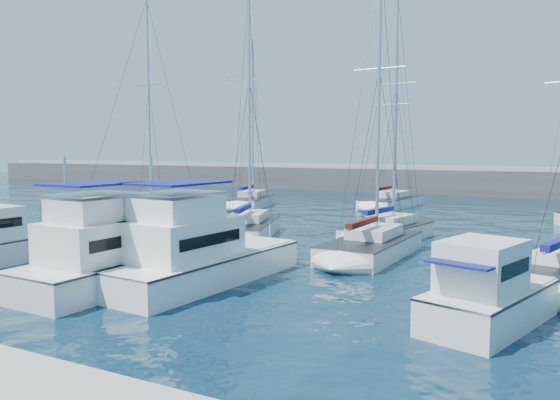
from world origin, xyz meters
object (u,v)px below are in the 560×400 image
at_px(motor_yacht_stbd_outer, 487,297).
at_px(sailboat_mid_d, 372,246).
at_px(motor_yacht_stbd_inner, 193,256).
at_px(sailboat_mid_c, 388,232).
at_px(sailboat_back_b, 391,202).
at_px(sailboat_mid_a, 142,224).
at_px(motor_yacht_port_inner, 112,259).
at_px(sailboat_mid_b, 248,228).
at_px(sailboat_back_a, 251,201).

distance_m(motor_yacht_stbd_outer, sailboat_mid_d, 11.37).
distance_m(motor_yacht_stbd_inner, sailboat_mid_c, 14.78).
distance_m(motor_yacht_stbd_inner, sailboat_back_b, 33.09).
bearing_deg(motor_yacht_stbd_inner, sailboat_mid_a, 144.87).
height_order(motor_yacht_port_inner, sailboat_mid_c, sailboat_mid_c).
distance_m(motor_yacht_stbd_outer, sailboat_mid_b, 19.77).
relative_size(sailboat_mid_a, sailboat_back_a, 0.96).
distance_m(sailboat_mid_a, sailboat_mid_d, 16.39).
xyz_separation_m(sailboat_mid_a, sailboat_mid_b, (7.26, 1.71, 0.01)).
relative_size(motor_yacht_port_inner, sailboat_mid_c, 0.59).
bearing_deg(motor_yacht_stbd_inner, sailboat_mid_b, 115.64).
xyz_separation_m(sailboat_mid_a, sailboat_back_a, (-1.78, 17.47, 0.01)).
distance_m(motor_yacht_stbd_inner, sailboat_mid_d, 10.11).
bearing_deg(motor_yacht_stbd_inner, sailboat_back_b, 97.12).
xyz_separation_m(sailboat_mid_c, sailboat_mid_d, (0.67, -5.31, -0.01)).
distance_m(sailboat_mid_c, sailboat_back_b, 19.59).
bearing_deg(sailboat_mid_d, sailboat_back_b, 105.92).
height_order(sailboat_mid_c, sailboat_mid_d, sailboat_mid_d).
height_order(sailboat_mid_b, sailboat_back_b, sailboat_mid_b).
height_order(motor_yacht_stbd_outer, sailboat_mid_c, sailboat_mid_c).
distance_m(sailboat_mid_c, sailboat_mid_d, 5.35).
bearing_deg(sailboat_mid_d, motor_yacht_port_inner, -122.25).
bearing_deg(sailboat_back_a, motor_yacht_port_inner, -83.74).
bearing_deg(sailboat_mid_a, sailboat_back_b, 79.97).
distance_m(motor_yacht_stbd_outer, sailboat_mid_a, 25.22).
height_order(motor_yacht_stbd_inner, sailboat_back_a, sailboat_back_a).
height_order(motor_yacht_stbd_outer, sailboat_back_b, sailboat_back_b).
height_order(motor_yacht_stbd_inner, motor_yacht_stbd_outer, motor_yacht_stbd_inner).
height_order(sailboat_mid_d, sailboat_back_a, sailboat_back_a).
distance_m(motor_yacht_port_inner, sailboat_mid_c, 17.51).
relative_size(sailboat_mid_d, sailboat_back_a, 0.95).
height_order(sailboat_mid_a, sailboat_mid_b, sailboat_mid_b).
bearing_deg(motor_yacht_port_inner, sailboat_mid_c, 69.53).
relative_size(motor_yacht_stbd_inner, sailboat_back_a, 0.60).
relative_size(motor_yacht_port_inner, motor_yacht_stbd_inner, 0.91).
height_order(sailboat_mid_a, sailboat_back_a, sailboat_back_a).
bearing_deg(sailboat_mid_d, motor_yacht_stbd_outer, -51.40).
height_order(motor_yacht_stbd_inner, sailboat_mid_c, sailboat_mid_c).
bearing_deg(motor_yacht_stbd_outer, sailboat_back_b, 127.31).
bearing_deg(sailboat_mid_c, sailboat_mid_d, -71.58).
distance_m(sailboat_mid_b, sailboat_back_a, 18.17).
bearing_deg(motor_yacht_stbd_outer, sailboat_mid_c, 133.72).
relative_size(motor_yacht_port_inner, sailboat_back_a, 0.55).
xyz_separation_m(motor_yacht_stbd_inner, sailboat_mid_c, (4.16, 14.17, -0.59)).
xyz_separation_m(motor_yacht_port_inner, sailboat_mid_d, (7.46, 10.83, -0.60)).
relative_size(motor_yacht_stbd_outer, sailboat_back_b, 0.38).
bearing_deg(sailboat_back_b, motor_yacht_port_inner, -85.96).
xyz_separation_m(motor_yacht_stbd_outer, sailboat_mid_b, (-15.83, 11.84, -0.40)).
distance_m(motor_yacht_port_inner, sailboat_mid_d, 13.16).
xyz_separation_m(sailboat_mid_b, sailboat_mid_d, (9.10, -2.68, -0.01)).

